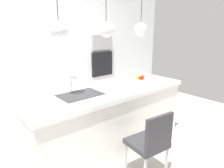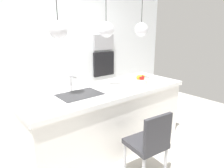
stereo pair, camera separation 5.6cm
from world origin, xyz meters
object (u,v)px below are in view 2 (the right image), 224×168
Objects in this scene: fruit_bowl at (140,80)px; microwave at (103,42)px; chair_near at (149,142)px; oven at (104,64)px.

microwave is (0.53, 1.66, 0.48)m from fruit_bowl.
microwave is 2.88m from chair_near.
oven is at bearing 72.42° from fruit_bowl.
fruit_bowl is 1.13m from chair_near.
chair_near is at bearing -129.45° from fruit_bowl.
oven reaches higher than chair_near.
microwave is 0.63× the size of chair_near.
oven is 2.76m from chair_near.
oven is 0.65× the size of chair_near.
fruit_bowl is 0.46× the size of oven.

